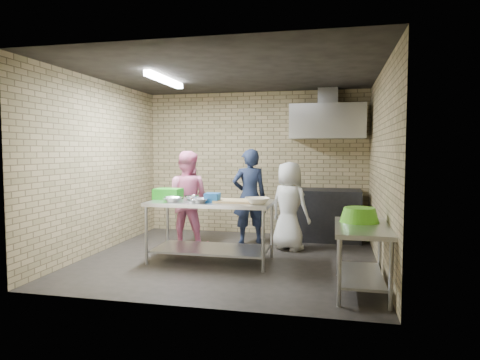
# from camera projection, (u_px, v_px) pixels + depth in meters

# --- Properties ---
(floor) EXTENTS (4.20, 4.20, 0.00)m
(floor) POSITION_uv_depth(u_px,v_px,m) (230.00, 258.00, 6.31)
(floor) COLOR black
(floor) RESTS_ON ground
(ceiling) EXTENTS (4.20, 4.20, 0.00)m
(ceiling) POSITION_uv_depth(u_px,v_px,m) (230.00, 73.00, 6.12)
(ceiling) COLOR black
(ceiling) RESTS_ON ground
(back_wall) EXTENTS (4.20, 0.06, 2.70)m
(back_wall) POSITION_uv_depth(u_px,v_px,m) (255.00, 163.00, 8.16)
(back_wall) COLOR tan
(back_wall) RESTS_ON ground
(front_wall) EXTENTS (4.20, 0.06, 2.70)m
(front_wall) POSITION_uv_depth(u_px,v_px,m) (183.00, 175.00, 4.27)
(front_wall) COLOR tan
(front_wall) RESTS_ON ground
(left_wall) EXTENTS (0.06, 4.00, 2.70)m
(left_wall) POSITION_uv_depth(u_px,v_px,m) (100.00, 166.00, 6.67)
(left_wall) COLOR tan
(left_wall) RESTS_ON ground
(right_wall) EXTENTS (0.06, 4.00, 2.70)m
(right_wall) POSITION_uv_depth(u_px,v_px,m) (381.00, 168.00, 5.76)
(right_wall) COLOR tan
(right_wall) RESTS_ON ground
(prep_table) EXTENTS (1.74, 0.87, 0.87)m
(prep_table) POSITION_uv_depth(u_px,v_px,m) (211.00, 231.00, 6.11)
(prep_table) COLOR silver
(prep_table) RESTS_ON floor
(side_counter) EXTENTS (0.60, 1.20, 0.75)m
(side_counter) POSITION_uv_depth(u_px,v_px,m) (362.00, 258.00, 4.82)
(side_counter) COLOR silver
(side_counter) RESTS_ON floor
(stove) EXTENTS (1.20, 0.70, 0.90)m
(stove) POSITION_uv_depth(u_px,v_px,m) (326.00, 215.00, 7.59)
(stove) COLOR black
(stove) RESTS_ON floor
(range_hood) EXTENTS (1.30, 0.60, 0.60)m
(range_hood) POSITION_uv_depth(u_px,v_px,m) (327.00, 122.00, 7.52)
(range_hood) COLOR silver
(range_hood) RESTS_ON back_wall
(hood_duct) EXTENTS (0.35, 0.30, 0.30)m
(hood_duct) POSITION_uv_depth(u_px,v_px,m) (328.00, 97.00, 7.64)
(hood_duct) COLOR #A5A8AD
(hood_duct) RESTS_ON back_wall
(wall_shelf) EXTENTS (0.80, 0.20, 0.04)m
(wall_shelf) POSITION_uv_depth(u_px,v_px,m) (345.00, 132.00, 7.66)
(wall_shelf) COLOR #3F2B19
(wall_shelf) RESTS_ON back_wall
(fluorescent_fixture) EXTENTS (0.10, 1.25, 0.08)m
(fluorescent_fixture) POSITION_uv_depth(u_px,v_px,m) (165.00, 80.00, 6.34)
(fluorescent_fixture) COLOR white
(fluorescent_fixture) RESTS_ON ceiling
(green_crate) EXTENTS (0.39, 0.29, 0.15)m
(green_crate) POSITION_uv_depth(u_px,v_px,m) (168.00, 194.00, 6.34)
(green_crate) COLOR green
(green_crate) RESTS_ON prep_table
(blue_tub) EXTENTS (0.19, 0.19, 0.13)m
(blue_tub) POSITION_uv_depth(u_px,v_px,m) (212.00, 198.00, 5.97)
(blue_tub) COLOR #185DB4
(blue_tub) RESTS_ON prep_table
(cutting_board) EXTENTS (0.53, 0.41, 0.03)m
(cutting_board) POSITION_uv_depth(u_px,v_px,m) (234.00, 201.00, 5.99)
(cutting_board) COLOR #DAC17E
(cutting_board) RESTS_ON prep_table
(mixing_bowl_a) EXTENTS (0.35, 0.35, 0.07)m
(mixing_bowl_a) POSITION_uv_depth(u_px,v_px,m) (173.00, 199.00, 5.99)
(mixing_bowl_a) COLOR silver
(mixing_bowl_a) RESTS_ON prep_table
(mixing_bowl_b) EXTENTS (0.26, 0.26, 0.06)m
(mixing_bowl_b) POSITION_uv_depth(u_px,v_px,m) (192.00, 198.00, 6.19)
(mixing_bowl_b) COLOR silver
(mixing_bowl_b) RESTS_ON prep_table
(mixing_bowl_c) EXTENTS (0.32, 0.32, 0.06)m
(mixing_bowl_c) POSITION_uv_depth(u_px,v_px,m) (199.00, 201.00, 5.89)
(mixing_bowl_c) COLOR silver
(mixing_bowl_c) RESTS_ON prep_table
(ceramic_bowl) EXTENTS (0.43, 0.43, 0.08)m
(ceramic_bowl) POSITION_uv_depth(u_px,v_px,m) (257.00, 201.00, 5.78)
(ceramic_bowl) COLOR beige
(ceramic_bowl) RESTS_ON prep_table
(green_basin) EXTENTS (0.46, 0.46, 0.17)m
(green_basin) POSITION_uv_depth(u_px,v_px,m) (359.00, 215.00, 5.04)
(green_basin) COLOR #59C626
(green_basin) RESTS_ON side_counter
(bottle_red) EXTENTS (0.07, 0.07, 0.18)m
(bottle_red) POSITION_uv_depth(u_px,v_px,m) (330.00, 126.00, 7.70)
(bottle_red) COLOR #B22619
(bottle_red) RESTS_ON wall_shelf
(bottle_green) EXTENTS (0.06, 0.06, 0.15)m
(bottle_green) POSITION_uv_depth(u_px,v_px,m) (353.00, 127.00, 7.62)
(bottle_green) COLOR green
(bottle_green) RESTS_ON wall_shelf
(man_navy) EXTENTS (0.69, 0.59, 1.62)m
(man_navy) POSITION_uv_depth(u_px,v_px,m) (249.00, 196.00, 7.29)
(man_navy) COLOR #141732
(man_navy) RESTS_ON floor
(woman_pink) EXTENTS (0.79, 0.62, 1.58)m
(woman_pink) POSITION_uv_depth(u_px,v_px,m) (186.00, 199.00, 7.09)
(woman_pink) COLOR pink
(woman_pink) RESTS_ON floor
(woman_white) EXTENTS (0.82, 0.73, 1.41)m
(woman_white) POSITION_uv_depth(u_px,v_px,m) (289.00, 206.00, 6.82)
(woman_white) COLOR silver
(woman_white) RESTS_ON floor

